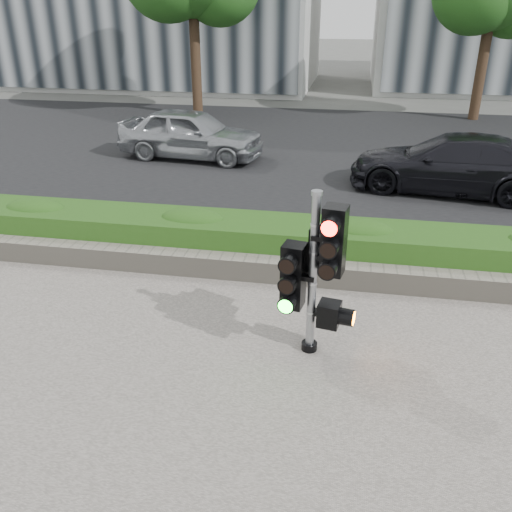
# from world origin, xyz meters

# --- Properties ---
(ground) EXTENTS (120.00, 120.00, 0.00)m
(ground) POSITION_xyz_m (0.00, 0.00, 0.00)
(ground) COLOR #51514C
(ground) RESTS_ON ground
(road) EXTENTS (60.00, 13.00, 0.02)m
(road) POSITION_xyz_m (0.00, 10.00, 0.01)
(road) COLOR black
(road) RESTS_ON ground
(curb) EXTENTS (60.00, 0.25, 0.12)m
(curb) POSITION_xyz_m (0.00, 3.15, 0.06)
(curb) COLOR gray
(curb) RESTS_ON ground
(stone_wall) EXTENTS (12.00, 0.32, 0.34)m
(stone_wall) POSITION_xyz_m (0.00, 1.90, 0.20)
(stone_wall) COLOR gray
(stone_wall) RESTS_ON sidewalk
(hedge) EXTENTS (12.00, 1.00, 0.68)m
(hedge) POSITION_xyz_m (0.00, 2.55, 0.37)
(hedge) COLOR #448228
(hedge) RESTS_ON sidewalk
(traffic_signal) EXTENTS (0.73, 0.58, 2.04)m
(traffic_signal) POSITION_xyz_m (0.99, 0.19, 1.16)
(traffic_signal) COLOR black
(traffic_signal) RESTS_ON sidewalk
(car_silver) EXTENTS (4.04, 2.00, 1.33)m
(car_silver) POSITION_xyz_m (-3.00, 8.58, 0.68)
(car_silver) COLOR #A4A6AB
(car_silver) RESTS_ON road
(car_dark) EXTENTS (4.60, 2.44, 1.27)m
(car_dark) POSITION_xyz_m (3.47, 6.84, 0.66)
(car_dark) COLOR black
(car_dark) RESTS_ON road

